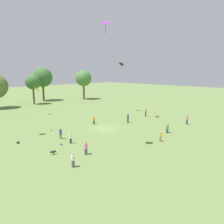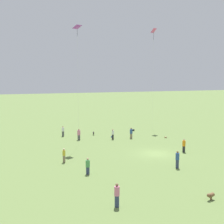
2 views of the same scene
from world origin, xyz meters
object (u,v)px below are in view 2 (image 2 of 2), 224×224
at_px(person_7, 88,166).
at_px(dog_1, 93,133).
at_px(person_6, 177,160).
at_px(picnic_bag_1, 112,137).
at_px(picnic_bag_2, 133,130).
at_px(dog_0, 210,195).
at_px(person_2, 113,134).
at_px(person_1, 131,133).
at_px(person_5, 64,155).
at_px(person_9, 184,146).
at_px(kite_2, 154,35).
at_px(person_3, 63,131).
at_px(kite_3, 77,32).
at_px(person_0, 117,195).
at_px(person_4, 79,134).
at_px(picnic_bag_0, 166,137).

xyz_separation_m(person_7, dog_1, (-19.52, 5.42, -0.48)).
bearing_deg(person_6, picnic_bag_1, 116.63).
distance_m(person_6, picnic_bag_2, 22.08).
xyz_separation_m(person_6, dog_0, (8.59, -1.69, -0.54)).
height_order(person_2, person_7, person_7).
height_order(dog_0, dog_1, dog_0).
height_order(person_1, person_5, person_1).
distance_m(person_5, picnic_bag_2, 21.84).
height_order(person_1, dog_1, person_1).
bearing_deg(dog_1, person_6, -66.91).
relative_size(person_9, kite_2, 0.10).
bearing_deg(dog_0, person_7, 20.94).
distance_m(person_3, dog_1, 5.10).
height_order(dog_0, picnic_bag_1, dog_0).
bearing_deg(dog_0, kite_3, -4.02).
relative_size(dog_1, picnic_bag_2, 2.52).
relative_size(person_6, picnic_bag_2, 5.98).
bearing_deg(person_9, person_0, 178.60).
relative_size(person_0, person_9, 1.07).
bearing_deg(person_3, dog_1, -23.34).
bearing_deg(person_4, person_5, 107.23).
xyz_separation_m(person_6, kite_3, (-14.31, -8.20, 15.09)).
xyz_separation_m(person_3, picnic_bag_0, (6.15, 15.57, -0.73)).
relative_size(person_3, picnic_bag_1, 5.37).
bearing_deg(person_1, kite_2, -44.70).
distance_m(person_1, person_6, 16.03).
relative_size(person_4, person_9, 0.99).
bearing_deg(dog_0, picnic_bag_1, -19.03).
relative_size(person_9, picnic_bag_2, 5.54).
xyz_separation_m(person_9, dog_1, (-14.57, -8.68, -0.52)).
bearing_deg(kite_3, person_2, -150.37).
xyz_separation_m(person_1, person_3, (-4.81, -10.17, -0.01)).
bearing_deg(person_2, picnic_bag_2, -78.26).
xyz_separation_m(person_3, dog_0, (29.41, 7.85, -0.42)).
bearing_deg(kite_2, dog_1, 27.01).
xyz_separation_m(person_1, person_4, (-1.37, -8.20, 0.01)).
xyz_separation_m(person_5, kite_3, (-8.47, 3.42, 15.21)).
relative_size(person_6, dog_1, 2.38).
relative_size(person_7, dog_0, 2.22).
height_order(person_1, person_2, person_1).
height_order(person_1, person_7, person_7).
distance_m(person_1, picnic_bag_0, 5.62).
relative_size(kite_3, picnic_bag_2, 52.89).
distance_m(person_5, dog_1, 16.24).
height_order(person_7, dog_0, person_7).
height_order(person_6, person_9, person_6).
bearing_deg(person_7, person_3, 171.04).
bearing_deg(person_6, picnic_bag_2, 101.39).
bearing_deg(person_5, kite_2, 108.49).
height_order(person_5, kite_2, kite_2).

